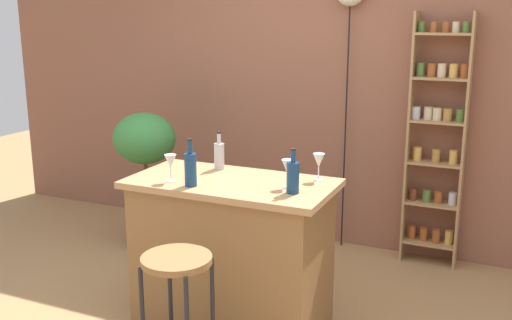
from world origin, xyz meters
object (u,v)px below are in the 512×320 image
at_px(bar_stool, 177,288).
at_px(bottle_soda_blue, 191,168).
at_px(spice_shelf, 436,140).
at_px(bottle_olive_oil, 293,176).
at_px(plant_stool, 148,224).
at_px(wine_glass_center, 288,168).
at_px(wine_glass_left, 319,161).
at_px(bottle_spirits_clear, 219,155).
at_px(wine_glass_right, 170,162).
at_px(potted_plant, 145,145).

relative_size(bar_stool, bottle_soda_blue, 2.52).
distance_m(spice_shelf, bottle_soda_blue, 2.04).
relative_size(bar_stool, bottle_olive_oil, 2.76).
bearing_deg(spice_shelf, plant_stool, -164.46).
bearing_deg(wine_glass_center, bottle_olive_oil, -54.17).
distance_m(bottle_soda_blue, bottle_olive_oil, 0.60).
height_order(plant_stool, wine_glass_center, wine_glass_center).
bearing_deg(bottle_soda_blue, wine_glass_center, 21.40).
bearing_deg(plant_stool, wine_glass_left, -21.00).
xyz_separation_m(bottle_soda_blue, bottle_spirits_clear, (-0.03, 0.41, -0.01)).
xyz_separation_m(plant_stool, bottle_spirits_clear, (1.04, -0.66, 0.84)).
height_order(wine_glass_left, wine_glass_right, same).
height_order(bottle_soda_blue, bottle_spirits_clear, bottle_soda_blue).
distance_m(bottle_olive_oil, wine_glass_right, 0.75).
height_order(bottle_spirits_clear, wine_glass_left, bottle_spirits_clear).
xyz_separation_m(bar_stool, wine_glass_right, (-0.33, 0.49, 0.52)).
height_order(bottle_olive_oil, wine_glass_center, bottle_olive_oil).
bearing_deg(plant_stool, bottle_olive_oil, -30.22).
relative_size(potted_plant, wine_glass_center, 4.63).
xyz_separation_m(bar_stool, spice_shelf, (0.97, 2.15, 0.45)).
height_order(bar_stool, wine_glass_center, wine_glass_center).
distance_m(plant_stool, potted_plant, 0.68).
height_order(bottle_olive_oil, wine_glass_left, bottle_olive_oil).
distance_m(bottle_olive_oil, wine_glass_left, 0.32).
height_order(bar_stool, bottle_soda_blue, bottle_soda_blue).
distance_m(spice_shelf, wine_glass_right, 2.11).
xyz_separation_m(wine_glass_left, wine_glass_center, (-0.11, -0.22, 0.00)).
bearing_deg(bottle_soda_blue, plant_stool, 134.77).
bearing_deg(plant_stool, wine_glass_right, -48.82).
bearing_deg(wine_glass_center, plant_stool, 151.25).
distance_m(bottle_spirits_clear, wine_glass_right, 0.40).
bearing_deg(spice_shelf, wine_glass_right, -128.22).
xyz_separation_m(bottle_olive_oil, wine_glass_left, (0.05, 0.31, 0.02)).
distance_m(bar_stool, potted_plant, 2.00).
bearing_deg(wine_glass_center, bar_stool, -117.65).
bearing_deg(wine_glass_center, potted_plant, 151.25).
distance_m(potted_plant, wine_glass_right, 1.40).
bearing_deg(bottle_soda_blue, bottle_olive_oil, 10.71).
bearing_deg(bar_stool, wine_glass_center, 62.35).
height_order(potted_plant, wine_glass_right, potted_plant).
relative_size(bar_stool, bottle_spirits_clear, 2.87).
bearing_deg(bottle_olive_oil, bottle_soda_blue, -169.29).
xyz_separation_m(potted_plant, wine_glass_left, (1.70, -0.65, 0.19)).
xyz_separation_m(potted_plant, wine_glass_center, (1.59, -0.87, 0.19)).
height_order(potted_plant, wine_glass_center, potted_plant).
height_order(plant_stool, potted_plant, potted_plant).
bearing_deg(wine_glass_left, bottle_soda_blue, -146.39).
bearing_deg(potted_plant, wine_glass_right, -48.82).
bearing_deg(spice_shelf, bottle_olive_oil, -109.43).
bearing_deg(spice_shelf, bottle_soda_blue, -124.11).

